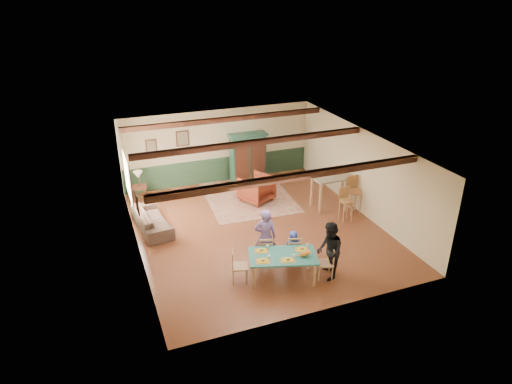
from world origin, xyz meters
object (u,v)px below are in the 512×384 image
object	(u,v)px
bar_stool_right	(354,196)
dining_chair_end_left	(240,266)
dining_chair_far_right	(294,249)
cat	(304,254)
sofa	(152,220)
counter_table	(332,192)
person_child	(293,247)
armchair	(256,188)
dining_chair_far_left	(265,250)
end_table	(140,194)
dining_table	(282,267)
dining_chair_end_right	(325,262)
armoire	(248,159)
table_lamp	(138,179)
person_man	(265,237)
bar_stool_left	(346,205)
person_woman	(329,251)

from	to	relation	value
bar_stool_right	dining_chair_end_left	bearing A→B (deg)	-151.92
dining_chair_far_right	cat	bearing A→B (deg)	100.37
sofa	counter_table	size ratio (longest dim) A/B	1.54
counter_table	bar_stool_right	distance (m)	0.77
person_child	armchair	size ratio (longest dim) A/B	0.94
dining_chair_far_left	end_table	xyz separation A→B (m)	(-2.52, 4.98, -0.14)
armchair	dining_table	bearing A→B (deg)	48.97
dining_table	dining_chair_end_right	bearing A→B (deg)	-17.04
armoire	counter_table	bearing A→B (deg)	-55.84
cat	table_lamp	xyz separation A→B (m)	(-3.13, 5.95, 0.08)
counter_table	person_child	bearing A→B (deg)	-135.54
dining_table	armchair	bearing A→B (deg)	77.16
dining_chair_far_left	person_man	distance (m)	0.36
dining_table	person_child	size ratio (longest dim) A/B	1.79
dining_table	sofa	world-z (taller)	dining_table
dining_chair_end_right	counter_table	world-z (taller)	counter_table
armchair	table_lamp	world-z (taller)	table_lamp
dining_table	dining_chair_far_right	world-z (taller)	dining_chair_far_right
dining_chair_end_left	armoire	xyz separation A→B (m)	(2.24, 5.56, 0.53)
dining_chair_far_left	sofa	world-z (taller)	dining_chair_far_left
dining_chair_far_left	counter_table	size ratio (longest dim) A/B	0.66
armoire	table_lamp	size ratio (longest dim) A/B	3.60
dining_chair_end_right	person_child	bearing A→B (deg)	-136.85
dining_chair_far_right	bar_stool_right	bearing A→B (deg)	-130.11
dining_chair_end_left	bar_stool_left	bearing A→B (deg)	-48.86
dining_chair_end_right	armoire	distance (m)	6.21
bar_stool_left	sofa	bearing A→B (deg)	165.81
person_man	bar_stool_right	size ratio (longest dim) A/B	1.29
dining_chair_far_right	dining_chair_end_left	size ratio (longest dim) A/B	1.00
cat	armoire	distance (m)	6.16
dining_chair_end_left	person_woman	size ratio (longest dim) A/B	0.58
end_table	armoire	bearing A→B (deg)	2.25
sofa	bar_stool_left	bearing A→B (deg)	-112.09
dining_chair_end_left	dining_chair_end_right	distance (m)	2.11
cat	bar_stool_left	bearing A→B (deg)	59.16
dining_chair_far_right	dining_chair_far_left	bearing A→B (deg)	-0.00
sofa	counter_table	distance (m)	5.79
dining_chair_end_left	end_table	bearing A→B (deg)	34.16
cat	sofa	size ratio (longest dim) A/B	0.16
counter_table	person_man	bearing A→B (deg)	-144.83
person_child	bar_stool_right	size ratio (longest dim) A/B	0.75
counter_table	sofa	bearing A→B (deg)	173.64
armchair	person_man	bearing A→B (deg)	44.29
dining_chair_end_right	bar_stool_left	distance (m)	3.21
dining_table	dining_chair_far_left	size ratio (longest dim) A/B	1.89
dining_chair_far_left	cat	xyz separation A→B (m)	(0.61, -0.98, 0.34)
person_man	sofa	bearing A→B (deg)	-32.94
dining_table	counter_table	size ratio (longest dim) A/B	1.25
dining_chair_end_right	armoire	size ratio (longest dim) A/B	0.45
cat	counter_table	distance (m)	4.30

